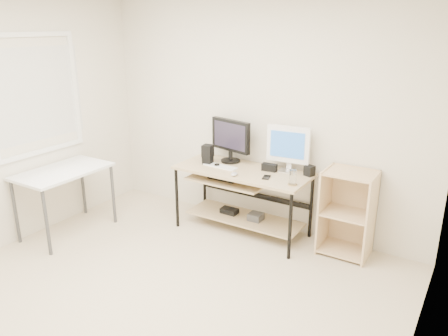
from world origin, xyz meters
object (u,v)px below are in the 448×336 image
desk (241,187)px  side_table (63,177)px  black_monitor (231,138)px  shelf_unit (348,212)px  white_imac (288,146)px  audio_controller (205,156)px

desk → side_table: (-1.65, -1.06, 0.13)m
desk → black_monitor: (-0.24, 0.17, 0.50)m
shelf_unit → side_table: bearing=-156.7°
shelf_unit → white_imac: size_ratio=1.79×
black_monitor → audio_controller: black_monitor is taller
black_monitor → white_imac: size_ratio=1.08×
audio_controller → desk: bearing=-9.6°
side_table → audio_controller: (1.16, 1.09, 0.15)m
desk → black_monitor: bearing=144.0°
side_table → white_imac: white_imac is taller
side_table → white_imac: 2.49m
side_table → white_imac: size_ratio=1.99×
black_monitor → audio_controller: 0.37m
shelf_unit → black_monitor: bearing=179.4°
shelf_unit → black_monitor: (-1.42, 0.01, 0.58)m
side_table → black_monitor: bearing=41.1°
side_table → shelf_unit: shelf_unit is taller
white_imac → audio_controller: 1.00m
side_table → desk: bearing=32.7°
side_table → audio_controller: audio_controller is taller
desk → shelf_unit: 1.19m
desk → side_table: 1.97m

